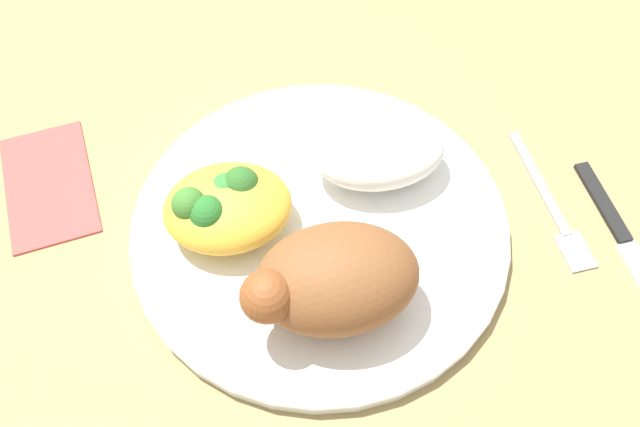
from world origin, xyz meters
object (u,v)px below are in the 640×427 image
roasted_chicken (332,280)px  mac_cheese_with_broccoli (226,205)px  rice_pile (379,151)px  knife (626,240)px  napkin (48,184)px  fork (552,205)px  plate (320,225)px

roasted_chicken → mac_cheese_with_broccoli: roasted_chicken is taller
rice_pile → knife: bearing=152.5°
mac_cheese_with_broccoli → knife: mac_cheese_with_broccoli is taller
knife → rice_pile: bearing=-27.5°
rice_pile → mac_cheese_with_broccoli: bearing=14.1°
rice_pile → knife: rice_pile is taller
roasted_chicken → mac_cheese_with_broccoli: 0.11m
mac_cheese_with_broccoli → napkin: 0.17m
napkin → rice_pile: bearing=171.7°
fork → knife: 0.06m
plate → fork: plate is taller
roasted_chicken → fork: roasted_chicken is taller
knife → napkin: size_ratio=1.54×
mac_cheese_with_broccoli → roasted_chicken: bearing=128.7°
knife → mac_cheese_with_broccoli: bearing=-11.6°
plate → rice_pile: rice_pile is taller
roasted_chicken → rice_pile: size_ratio=1.16×
napkin → fork: bearing=167.2°
mac_cheese_with_broccoli → fork: 0.27m
roasted_chicken → rice_pile: 0.13m
knife → napkin: knife is taller
plate → mac_cheese_with_broccoli: bearing=-9.5°
fork → mac_cheese_with_broccoli: bearing=-4.6°
plate → napkin: 0.23m
plate → knife: bearing=167.8°
rice_pile → fork: 0.15m
roasted_chicken → knife: roasted_chicken is taller
knife → napkin: bearing=-16.5°
napkin → plate: bearing=159.0°
mac_cheese_with_broccoli → knife: bearing=168.4°
fork → knife: knife is taller
napkin → mac_cheese_with_broccoli: bearing=154.0°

